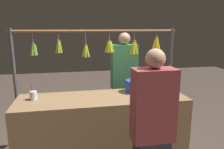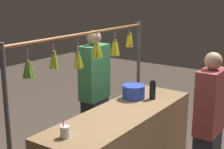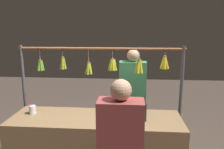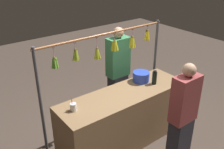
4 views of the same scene
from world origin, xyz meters
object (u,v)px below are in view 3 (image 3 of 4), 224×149
water_bottle (143,112)px  blue_bucket (134,108)px  vendor_person (132,105)px  drink_cup (32,110)px

water_bottle → blue_bucket: water_bottle is taller
blue_bucket → vendor_person: (0.02, -0.57, -0.16)m
drink_cup → blue_bucket: bearing=-176.4°
drink_cup → vendor_person: size_ratio=0.11×
blue_bucket → drink_cup: size_ratio=1.48×
blue_bucket → vendor_person: vendor_person is taller
water_bottle → drink_cup: 1.39m
blue_bucket → drink_cup: drink_cup is taller
blue_bucket → vendor_person: bearing=-88.5°
water_bottle → drink_cup: size_ratio=1.27×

